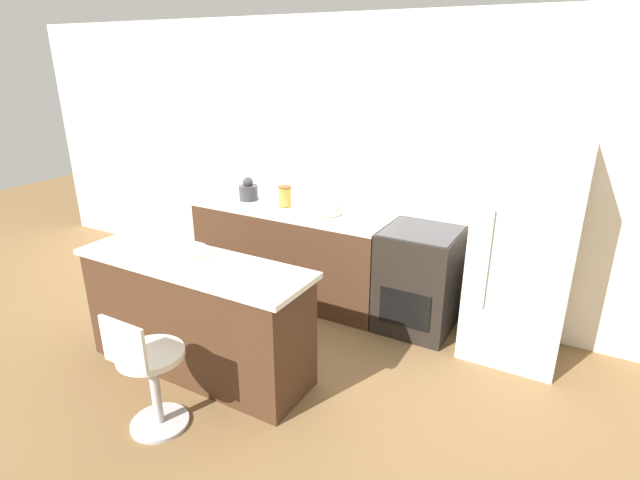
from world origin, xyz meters
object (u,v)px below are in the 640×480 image
Objects in this scene: oven_range at (418,280)px; kettle at (248,191)px; mixing_bowl at (327,208)px; stool_chair at (149,374)px; refrigerator at (523,256)px.

kettle is at bearing 179.05° from oven_range.
kettle is 0.89m from mixing_bowl.
oven_range is at bearing 63.66° from stool_chair.
stool_chair is at bearing -69.34° from kettle.
refrigerator is at bearing -0.78° from kettle.
refrigerator is 5.80× the size of mixing_bowl.
oven_range is at bearing 179.59° from refrigerator.
oven_range is 0.54× the size of refrigerator.
mixing_bowl is at bearing 87.17° from stool_chair.
oven_range is 3.12× the size of mixing_bowl.
stool_chair is 3.64× the size of kettle.
mixing_bowl is (-1.71, 0.04, 0.12)m from refrigerator.
stool_chair is 2.16m from mixing_bowl.
refrigerator is at bearing 48.51° from stool_chair.
stool_chair is 2.94× the size of mixing_bowl.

